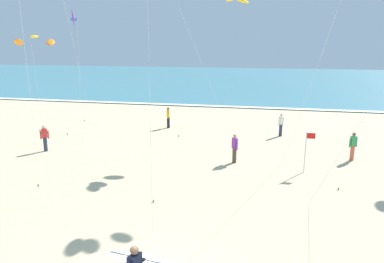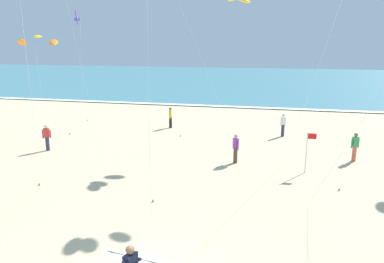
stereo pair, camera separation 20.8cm
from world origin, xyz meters
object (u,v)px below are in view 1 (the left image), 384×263
at_px(bystander_red_top, 45,138).
at_px(kite_arc_golden_extra, 35,41).
at_px(kite_delta_violet_low, 74,18).
at_px(bystander_yellow_top, 168,117).
at_px(bystander_green_top, 353,146).
at_px(lifeguard_flag, 307,148).
at_px(bystander_white_top, 281,125).
at_px(bystander_purple_top, 235,148).

bearing_deg(bystander_red_top, kite_arc_golden_extra, 125.30).
height_order(kite_delta_violet_low, kite_arc_golden_extra, kite_delta_violet_low).
bearing_deg(kite_delta_violet_low, kite_arc_golden_extra, -99.03).
height_order(bystander_red_top, bystander_yellow_top, same).
bearing_deg(bystander_green_top, kite_delta_violet_low, 157.00).
height_order(bystander_green_top, lifeguard_flag, lifeguard_flag).
relative_size(bystander_yellow_top, lifeguard_flag, 0.76).
height_order(kite_arc_golden_extra, bystander_white_top, kite_arc_golden_extra).
xyz_separation_m(bystander_red_top, bystander_yellow_top, (5.52, 7.51, 0.00)).
relative_size(bystander_white_top, bystander_yellow_top, 1.00).
bearing_deg(lifeguard_flag, bystander_yellow_top, 139.45).
xyz_separation_m(kite_delta_violet_low, bystander_red_top, (3.81, -11.08, -7.62)).
xyz_separation_m(bystander_white_top, lifeguard_flag, (1.07, -7.26, 0.45)).
xyz_separation_m(kite_delta_violet_low, kite_arc_golden_extra, (-0.74, -4.66, -1.92)).
bearing_deg(lifeguard_flag, bystander_green_top, 43.41).
bearing_deg(bystander_red_top, bystander_yellow_top, 53.67).
height_order(kite_arc_golden_extra, bystander_green_top, kite_arc_golden_extra).
bearing_deg(bystander_purple_top, bystander_green_top, 15.68).
height_order(bystander_purple_top, lifeguard_flag, lifeguard_flag).
xyz_separation_m(bystander_green_top, bystander_purple_top, (-6.31, -1.77, 0.00)).
distance_m(kite_delta_violet_low, bystander_purple_top, 20.11).
bearing_deg(bystander_white_top, bystander_yellow_top, 174.55).
height_order(bystander_yellow_top, lifeguard_flag, lifeguard_flag).
relative_size(kite_delta_violet_low, kite_arc_golden_extra, 1.32).
relative_size(bystander_red_top, bystander_yellow_top, 1.00).
bearing_deg(bystander_white_top, kite_arc_golden_extra, -179.12).
xyz_separation_m(bystander_purple_top, lifeguard_flag, (3.63, -0.76, 0.45)).
distance_m(kite_delta_violet_low, bystander_green_top, 24.49).
distance_m(bystander_white_top, bystander_red_top, 15.40).
bearing_deg(bystander_red_top, bystander_green_top, 6.45).
xyz_separation_m(bystander_red_top, bystander_purple_top, (11.30, 0.22, 0.00)).
distance_m(bystander_green_top, bystander_yellow_top, 13.29).
bearing_deg(bystander_white_top, bystander_green_top, -51.51).
xyz_separation_m(kite_arc_golden_extra, bystander_green_top, (22.16, -4.44, -5.70)).
relative_size(kite_delta_violet_low, lifeguard_flag, 4.34).
bearing_deg(bystander_yellow_top, kite_delta_violet_low, 159.03).
bearing_deg(kite_delta_violet_low, bystander_purple_top, -35.71).
bearing_deg(kite_delta_violet_low, bystander_white_top, -13.90).
bearing_deg(kite_arc_golden_extra, bystander_red_top, -54.70).
height_order(bystander_white_top, bystander_yellow_top, same).
relative_size(bystander_red_top, lifeguard_flag, 0.76).
distance_m(bystander_white_top, bystander_green_top, 6.03).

